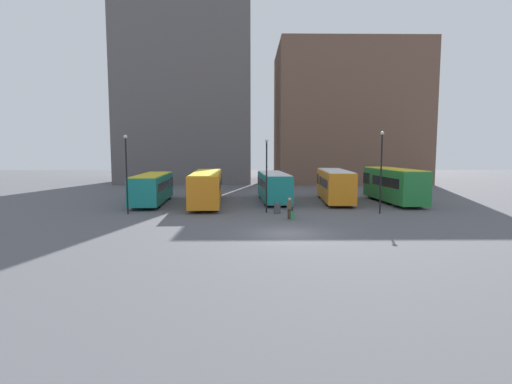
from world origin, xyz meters
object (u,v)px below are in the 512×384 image
Objects in this scene: bus_0 at (152,188)px; bus_4 at (393,184)px; bus_1 at (207,186)px; lamp_post_2 at (126,168)px; bus_2 at (274,186)px; traveler at (290,206)px; suitcase at (292,215)px; lamp_post_1 at (267,170)px; trash_bin at (277,208)px; lamp_post_0 at (381,166)px; bus_3 at (335,185)px.

bus_4 is at bearing -92.79° from bus_0.
bus_1 is 2.03× the size of lamp_post_2.
bus_4 is (17.81, 0.49, 0.13)m from bus_1.
bus_1 reaches higher than bus_2.
lamp_post_2 is at bearing 101.62° from bus_4.
traveler is (-10.85, -8.94, -0.85)m from bus_4.
lamp_post_1 is at bearing 36.65° from suitcase.
lamp_post_2 is 12.29m from trash_bin.
bus_4 is at bearing -99.23° from bus_2.
lamp_post_1 is (-9.02, 0.62, -0.30)m from lamp_post_0.
lamp_post_1 is 6.97× the size of trash_bin.
traveler is 13.11m from lamp_post_2.
bus_3 is 1.55× the size of lamp_post_0.
suitcase is at bearing 127.59° from bus_4.
suitcase is at bearing -12.97° from lamp_post_2.
trash_bin is at bearing 26.11° from suitcase.
lamp_post_1 is at bearing 37.83° from traveler.
bus_0 is 6.43× the size of traveler.
bus_1 is 10.98m from traveler.
bus_3 is at bearing -96.03° from bus_2.
trash_bin is at bearing -24.02° from lamp_post_1.
lamp_post_0 reaches higher than suitcase.
bus_0 is at bearing 161.76° from lamp_post_0.
suitcase is 0.16× the size of lamp_post_1.
traveler is 0.24× the size of lamp_post_0.
trash_bin is (-0.14, -7.55, -1.12)m from bus_2.
bus_0 is at bearing 82.93° from bus_1.
bus_2 reaches higher than traveler.
bus_4 is 13.89m from lamp_post_1.
lamp_post_1 reaches higher than bus_2.
lamp_post_1 reaches higher than trash_bin.
bus_0 is 5.21m from bus_1.
bus_3 is at bearing 22.38° from lamp_post_2.
lamp_post_2 is at bearing -179.34° from trash_bin.
lamp_post_0 is at bearing -111.37° from bus_0.
bus_2 is at bearing 88.93° from trash_bin.
bus_3 is at bearing 105.44° from lamp_post_0.
traveler is 1.85× the size of trash_bin.
suitcase is 13.50m from lamp_post_2.
bus_3 is (17.54, 1.04, 0.17)m from bus_0.
bus_4 is 24.39m from lamp_post_2.
bus_0 is 11.65m from bus_2.
traveler is at bearing -74.35° from trash_bin.
traveler is (0.58, -10.14, -0.61)m from bus_2.
bus_2 is (11.58, 1.33, 0.02)m from bus_0.
bus_3 is (12.34, 1.40, 0.03)m from bus_1.
suitcase is at bearing -158.72° from lamp_post_0.
lamp_post_0 is (7.45, 2.35, 2.84)m from traveler.
lamp_post_0 is at bearing -0.29° from lamp_post_2.
bus_1 is 1.25× the size of bus_3.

